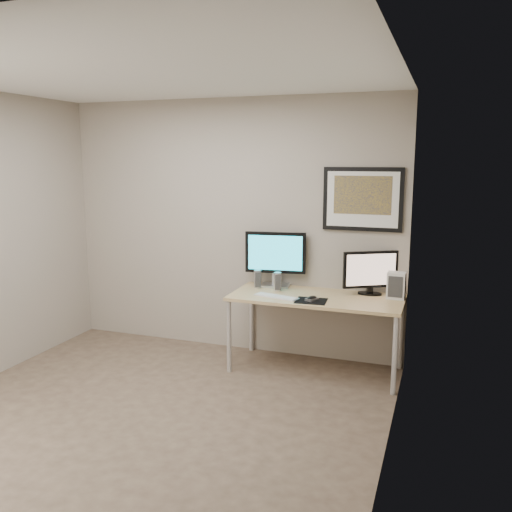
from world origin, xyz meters
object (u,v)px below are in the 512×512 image
(monitor_large, at_px, (275,257))
(speaker_left, at_px, (258,279))
(speaker_right, at_px, (278,282))
(desk, at_px, (316,303))
(framed_art, at_px, (363,199))
(keyboard, at_px, (276,296))
(monitor_tv, at_px, (370,272))
(fan_unit, at_px, (396,285))

(monitor_large, bearing_deg, speaker_left, -149.36)
(monitor_large, distance_m, speaker_right, 0.28)
(monitor_large, bearing_deg, desk, -34.79)
(framed_art, height_order, keyboard, framed_art)
(monitor_large, distance_m, speaker_left, 0.29)
(desk, bearing_deg, monitor_large, 153.31)
(monitor_tv, bearing_deg, framed_art, 106.70)
(speaker_left, bearing_deg, monitor_tv, -19.64)
(speaker_left, height_order, fan_unit, fan_unit)
(framed_art, xyz_separation_m, keyboard, (-0.69, -0.50, -0.88))
(desk, xyz_separation_m, speaker_right, (-0.41, 0.08, 0.16))
(monitor_tv, distance_m, speaker_left, 1.10)
(framed_art, xyz_separation_m, monitor_large, (-0.83, -0.09, -0.59))
(keyboard, height_order, fan_unit, fan_unit)
(speaker_left, bearing_deg, fan_unit, -23.55)
(desk, distance_m, keyboard, 0.38)
(monitor_large, bearing_deg, framed_art, -1.88)
(keyboard, bearing_deg, monitor_large, 123.17)
(speaker_right, bearing_deg, monitor_large, 92.86)
(framed_art, height_order, monitor_large, framed_art)
(keyboard, bearing_deg, fan_unit, 31.13)
(desk, height_order, speaker_left, speaker_left)
(speaker_left, height_order, speaker_right, speaker_right)
(speaker_right, bearing_deg, desk, -33.47)
(monitor_tv, relative_size, keyboard, 1.11)
(desk, xyz_separation_m, monitor_large, (-0.48, 0.24, 0.37))
(speaker_right, height_order, fan_unit, fan_unit)
(monitor_tv, bearing_deg, desk, 176.27)
(desk, xyz_separation_m, monitor_tv, (0.46, 0.23, 0.29))
(speaker_right, bearing_deg, keyboard, -97.29)
(framed_art, relative_size, monitor_large, 1.24)
(monitor_large, height_order, keyboard, monitor_large)
(keyboard, relative_size, fan_unit, 1.74)
(speaker_right, xyz_separation_m, keyboard, (0.06, -0.24, -0.08))
(framed_art, bearing_deg, monitor_large, -173.78)
(monitor_tv, height_order, keyboard, monitor_tv)
(speaker_left, bearing_deg, keyboard, -70.10)
(monitor_tv, bearing_deg, speaker_right, 159.71)
(speaker_right, bearing_deg, monitor_tv, -12.72)
(desk, bearing_deg, speaker_left, 168.83)
(framed_art, bearing_deg, desk, -136.54)
(monitor_tv, height_order, fan_unit, monitor_tv)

